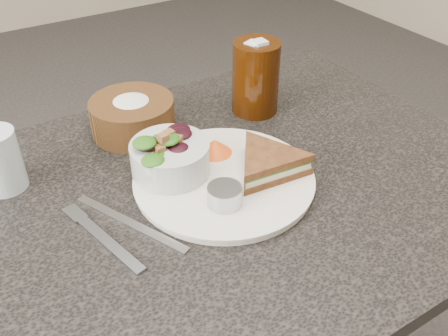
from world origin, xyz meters
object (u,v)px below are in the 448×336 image
bread_basket (132,111)px  cola_glass (256,75)px  salad_bowl (170,153)px  dressing_ramekin (225,196)px  dinner_plate (224,180)px  sandwich (268,163)px  dining_table (212,330)px

bread_basket → cola_glass: (0.24, -0.05, 0.03)m
salad_bowl → dressing_ramekin: (0.03, -0.12, -0.02)m
dinner_plate → cola_glass: bearing=43.6°
sandwich → cola_glass: bearing=65.7°
dressing_ramekin → salad_bowl: bearing=105.0°
dinner_plate → dining_table: bearing=-179.2°
cola_glass → bread_basket: bearing=167.3°
cola_glass → sandwich: bearing=-119.6°
dining_table → dressing_ramekin: size_ratio=18.85×
dinner_plate → cola_glass: cola_glass is taller
dining_table → sandwich: (0.09, -0.03, 0.41)m
bread_basket → sandwich: bearing=-63.8°
cola_glass → dining_table: bearing=-140.5°
dinner_plate → dressing_ramekin: bearing=-121.2°
dining_table → dinner_plate: (0.03, 0.00, 0.38)m
salad_bowl → cola_glass: (0.25, 0.11, 0.03)m
salad_bowl → bread_basket: bearing=87.7°
dinner_plate → bread_basket: 0.24m
bread_basket → dressing_ramekin: bearing=-85.1°
cola_glass → salad_bowl: bearing=-155.2°
salad_bowl → cola_glass: size_ratio=0.83×
dinner_plate → salad_bowl: salad_bowl is taller
sandwich → dressing_ramekin: (-0.10, -0.03, -0.00)m
dressing_ramekin → sandwich: bearing=16.1°
dinner_plate → cola_glass: 0.26m
dressing_ramekin → cola_glass: (0.22, 0.23, 0.05)m
dinner_plate → bread_basket: size_ratio=1.87×
salad_bowl → cola_glass: cola_glass is taller
dinner_plate → bread_basket: bread_basket is taller
dining_table → salad_bowl: salad_bowl is taller
sandwich → salad_bowl: 0.16m
sandwich → cola_glass: cola_glass is taller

